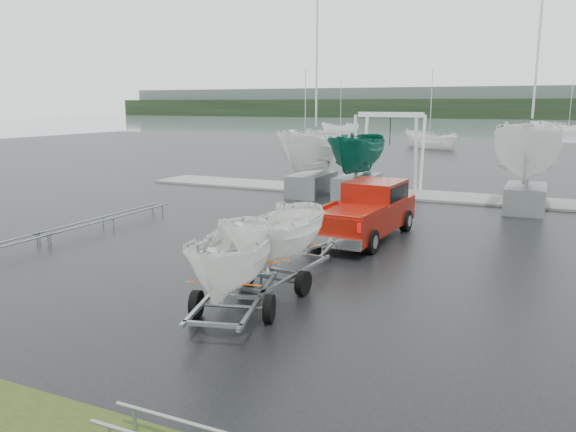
{
  "coord_description": "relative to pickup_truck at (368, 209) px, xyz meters",
  "views": [
    {
      "loc": [
        5.77,
        -14.86,
        4.53
      ],
      "look_at": [
        -1.2,
        0.24,
        1.2
      ],
      "focal_mm": 35.0,
      "sensor_mm": 36.0,
      "label": 1
    }
  ],
  "objects": [
    {
      "name": "ground_plane",
      "position": [
        -0.31,
        -3.54,
        -0.97
      ],
      "size": [
        120.0,
        120.0,
        0.0
      ],
      "primitive_type": "plane",
      "color": "black",
      "rests_on": "ground"
    },
    {
      "name": "lake",
      "position": [
        -0.31,
        96.46,
        -0.98
      ],
      "size": [
        300.0,
        300.0,
        0.0
      ],
      "primitive_type": "plane",
      "color": "slate",
      "rests_on": "ground"
    },
    {
      "name": "dock",
      "position": [
        -0.31,
        9.46,
        -0.92
      ],
      "size": [
        30.0,
        3.0,
        0.12
      ],
      "primitive_type": "cube",
      "color": "gray",
      "rests_on": "ground"
    },
    {
      "name": "treeline",
      "position": [
        -0.31,
        166.46,
        2.03
      ],
      "size": [
        300.0,
        8.0,
        6.0
      ],
      "primitive_type": "cube",
      "color": "black",
      "rests_on": "ground"
    },
    {
      "name": "far_hill",
      "position": [
        -0.31,
        174.46,
        4.03
      ],
      "size": [
        300.0,
        6.0,
        10.0
      ],
      "primitive_type": "cube",
      "color": "#4C5651",
      "rests_on": "ground"
    },
    {
      "name": "pickup_truck",
      "position": [
        0.0,
        0.0,
        0.0
      ],
      "size": [
        2.36,
        5.73,
        1.87
      ],
      "rotation": [
        0.0,
        0.0,
        -0.07
      ],
      "color": "maroon",
      "rests_on": "ground"
    },
    {
      "name": "trailer_hitched",
      "position": [
        -0.41,
        -6.28,
        1.49
      ],
      "size": [
        1.82,
        3.67,
        4.52
      ],
      "rotation": [
        0.0,
        0.0,
        -0.07
      ],
      "color": "gray",
      "rests_on": "ground"
    },
    {
      "name": "trailer_parked",
      "position": [
        -0.43,
        -8.42,
        1.44
      ],
      "size": [
        2.07,
        3.78,
        4.43
      ],
      "rotation": [
        0.0,
        0.0,
        0.26
      ],
      "color": "gray",
      "rests_on": "ground"
    },
    {
      "name": "boat_hoist",
      "position": [
        -1.79,
        9.46,
        1.7
      ],
      "size": [
        3.3,
        2.18,
        4.12
      ],
      "color": "silver",
      "rests_on": "ground"
    },
    {
      "name": "keelboat_0",
      "position": [
        -5.17,
        7.46,
        2.56
      ],
      "size": [
        2.24,
        3.2,
        10.4
      ],
      "color": "gray",
      "rests_on": "ground"
    },
    {
      "name": "keelboat_1",
      "position": [
        -2.85,
        7.66,
        2.24
      ],
      "size": [
        2.06,
        3.2,
        6.58
      ],
      "color": "gray",
      "rests_on": "ground"
    },
    {
      "name": "keelboat_2",
      "position": [
        4.75,
        7.46,
        3.4
      ],
      "size": [
        2.75,
        3.2,
        10.92
      ],
      "color": "gray",
      "rests_on": "ground"
    },
    {
      "name": "mast_rack_0",
      "position": [
        -9.31,
        -2.54,
        -0.62
      ],
      "size": [
        0.56,
        6.5,
        0.06
      ],
      "rotation": [
        0.0,
        0.0,
        1.57
      ],
      "color": "gray",
      "rests_on": "ground"
    },
    {
      "name": "moored_boat_0",
      "position": [
        -16.78,
        33.86,
        -0.97
      ],
      "size": [
        3.62,
        3.59,
        11.53
      ],
      "rotation": [
        0.0,
        0.0,
        4.25
      ],
      "color": "silver",
      "rests_on": "ground"
    },
    {
      "name": "moored_boat_1",
      "position": [
        -5.87,
        41.4,
        -0.97
      ],
      "size": [
        3.97,
        3.96,
        11.7
      ],
      "rotation": [
        0.0,
        0.0,
        4.05
      ],
      "color": "silver",
      "rests_on": "ground"
    },
    {
      "name": "moored_boat_4",
      "position": [
        -24.33,
        65.68,
        -0.97
      ],
      "size": [
        3.66,
        3.67,
        11.42
      ],
      "rotation": [
        0.0,
        0.0,
        5.61
      ],
      "color": "silver",
      "rests_on": "ground"
    },
    {
      "name": "moored_boat_5",
      "position": [
        7.99,
        74.86,
        -0.97
      ],
      "size": [
        3.88,
        3.83,
        12.06
      ],
      "rotation": [
        0.0,
        0.0,
        4.42
      ],
      "color": "silver",
      "rests_on": "ground"
    }
  ]
}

